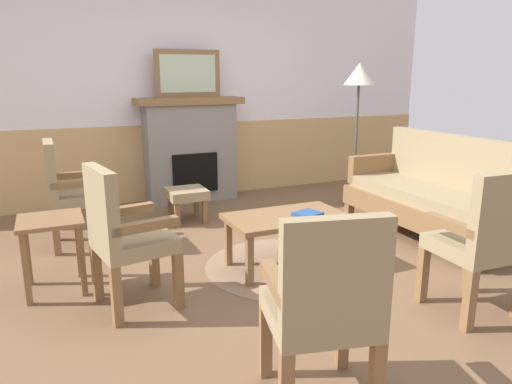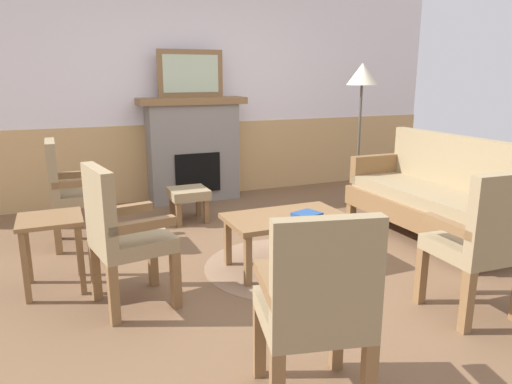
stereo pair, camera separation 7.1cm
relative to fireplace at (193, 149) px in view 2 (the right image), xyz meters
The scene contains 15 objects.
ground_plane 2.44m from the fireplace, 90.00° to the right, with size 14.00×14.00×0.00m, color brown.
wall_back 0.70m from the fireplace, 90.00° to the left, with size 7.20×0.14×2.70m.
fireplace is the anchor object (origin of this frame).
framed_picture 0.91m from the fireplace, 90.00° to the left, with size 0.80×0.04×0.56m.
couch 2.88m from the fireplace, 52.73° to the right, with size 0.70×1.80×0.98m.
coffee_table 2.42m from the fireplace, 87.96° to the right, with size 0.96×0.56×0.44m.
round_rug 2.50m from the fireplace, 87.96° to the right, with size 1.34×1.34×0.01m, color #896B51.
book_on_table 2.51m from the fireplace, 84.69° to the right, with size 0.20×0.18×0.03m, color navy.
footstool 0.99m from the fireplace, 109.53° to the right, with size 0.40×0.40×0.36m.
armchair_near_fireplace 2.87m from the fireplace, 115.27° to the right, with size 0.56×0.56×0.98m.
armchair_by_window_left 1.89m from the fireplace, 142.32° to the right, with size 0.48×0.48×0.98m.
armchair_front_left 3.74m from the fireplace, 76.77° to the right, with size 0.50×0.50×0.98m.
armchair_front_center 4.03m from the fireplace, 97.87° to the right, with size 0.58×0.58×0.98m.
side_table 2.69m from the fireplace, 128.15° to the right, with size 0.44×0.44×0.55m.
floor_lamp_by_couch 2.18m from the fireplace, 28.33° to the right, with size 0.36×0.36×1.68m.
Camera 2 is at (-1.57, -3.32, 1.54)m, focal length 33.15 mm.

